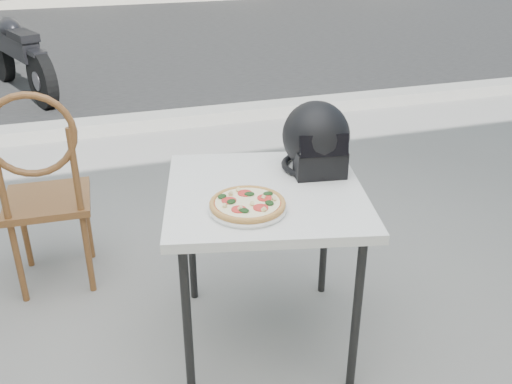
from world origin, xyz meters
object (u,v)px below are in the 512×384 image
object	(u,v)px
pizza	(248,203)
motorcycle	(18,55)
cafe_table_main	(265,204)
plate	(248,208)
helmet	(316,140)
cafe_chair_main	(42,182)

from	to	relation	value
pizza	motorcycle	size ratio (longest dim) A/B	0.17
cafe_table_main	pizza	xyz separation A→B (m)	(-0.12, -0.16, 0.10)
cafe_table_main	motorcycle	size ratio (longest dim) A/B	0.53
motorcycle	cafe_table_main	bearing A→B (deg)	-95.44
plate	motorcycle	distance (m)	4.97
plate	helmet	bearing A→B (deg)	35.94
cafe_table_main	plate	world-z (taller)	plate
motorcycle	cafe_chair_main	bearing A→B (deg)	-105.65
cafe_table_main	helmet	size ratio (longest dim) A/B	2.77
cafe_table_main	plate	xyz separation A→B (m)	(-0.13, -0.16, 0.08)
plate	helmet	world-z (taller)	helmet
cafe_table_main	motorcycle	distance (m)	4.85
plate	pizza	xyz separation A→B (m)	(0.00, 0.00, 0.02)
cafe_chair_main	motorcycle	bearing A→B (deg)	-82.59
pizza	plate	bearing A→B (deg)	-109.89
cafe_chair_main	motorcycle	xyz separation A→B (m)	(-0.36, 3.94, -0.19)
cafe_table_main	pizza	distance (m)	0.22
pizza	cafe_table_main	bearing A→B (deg)	51.29
cafe_table_main	pizza	bearing A→B (deg)	-128.71
cafe_table_main	helmet	xyz separation A→B (m)	(0.28, 0.14, 0.21)
pizza	motorcycle	world-z (taller)	motorcycle
plate	cafe_chair_main	bearing A→B (deg)	132.40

